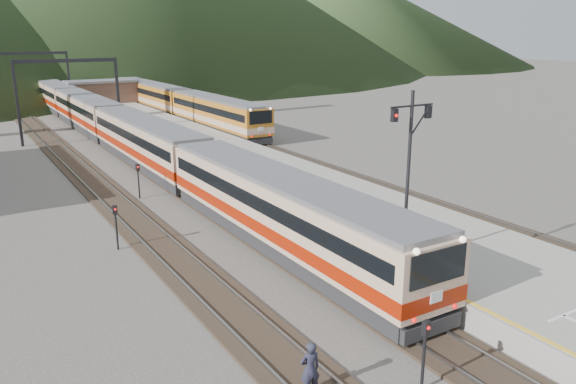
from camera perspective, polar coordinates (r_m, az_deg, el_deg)
track_main at (r=45.78m, az=-13.78°, el=2.47°), size 2.60×200.00×0.23m
track_far at (r=44.60m, az=-19.89°, el=1.62°), size 2.60×200.00×0.23m
track_second at (r=50.31m, az=-1.22°, el=4.10°), size 2.60×200.00×0.23m
platform at (r=45.82m, az=-6.37°, el=3.39°), size 8.00×100.00×1.00m
gantry_near at (r=58.75m, az=-21.43°, el=10.16°), size 9.55×0.25×8.00m
gantry_far at (r=83.42m, az=-24.63°, el=11.17°), size 9.55×0.25×8.00m
station_shed at (r=83.16m, az=-18.38°, el=9.68°), size 9.40×4.40×3.10m
main_train at (r=55.82m, az=-17.42°, el=6.64°), size 3.03×83.06×3.70m
second_train at (r=79.24m, az=-13.16°, el=9.37°), size 2.86×58.79×3.50m
signal_mast at (r=22.88m, az=12.18°, el=3.08°), size 2.20×0.22×7.15m
short_signal_a at (r=17.43m, az=13.70°, el=-14.96°), size 0.25×0.20×2.27m
short_signal_b at (r=37.10m, az=-14.98°, el=1.54°), size 0.26×0.22×2.27m
short_signal_c at (r=28.54m, az=-17.09°, el=-2.86°), size 0.23×0.18×2.27m
worker at (r=17.10m, az=2.25°, el=-17.51°), size 0.68×0.49×1.72m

